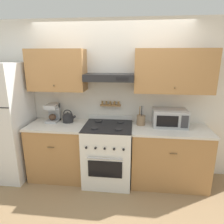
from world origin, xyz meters
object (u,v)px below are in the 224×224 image
(stove_range, at_px, (108,153))
(refrigerator, at_px, (3,122))
(tea_kettle, at_px, (68,117))
(microwave, at_px, (169,117))
(utensil_crock, at_px, (141,120))
(coffee_maker, at_px, (53,112))

(stove_range, height_order, refrigerator, refrigerator)
(refrigerator, relative_size, tea_kettle, 8.44)
(tea_kettle, bearing_deg, microwave, 0.62)
(refrigerator, xyz_separation_m, utensil_crock, (2.25, 0.18, 0.06))
(stove_range, distance_m, utensil_crock, 0.75)
(tea_kettle, bearing_deg, utensil_crock, 0.00)
(tea_kettle, bearing_deg, refrigerator, -170.09)
(stove_range, bearing_deg, utensil_crock, 18.15)
(microwave, height_order, utensil_crock, utensil_crock)
(microwave, xyz_separation_m, utensil_crock, (-0.44, -0.02, -0.05))
(stove_range, xyz_separation_m, refrigerator, (-1.74, -0.02, 0.47))
(stove_range, distance_m, tea_kettle, 0.88)
(stove_range, bearing_deg, coffee_maker, 168.21)
(utensil_crock, bearing_deg, refrigerator, -175.35)
(coffee_maker, xyz_separation_m, microwave, (1.90, -0.01, -0.02))
(stove_range, relative_size, coffee_maker, 3.42)
(stove_range, bearing_deg, tea_kettle, 166.44)
(stove_range, relative_size, microwave, 1.95)
(refrigerator, xyz_separation_m, microwave, (2.69, 0.20, 0.11))
(refrigerator, xyz_separation_m, coffee_maker, (0.79, 0.21, 0.13))
(refrigerator, bearing_deg, coffee_maker, 15.28)
(stove_range, xyz_separation_m, tea_kettle, (-0.69, 0.17, 0.53))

